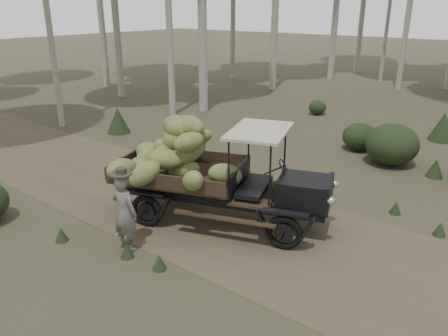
{
  "coord_description": "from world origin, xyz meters",
  "views": [
    {
      "loc": [
        3.06,
        -6.9,
        4.51
      ],
      "look_at": [
        -2.26,
        -0.04,
        1.25
      ],
      "focal_mm": 35.0,
      "sensor_mm": 36.0,
      "label": 1
    }
  ],
  "objects": [
    {
      "name": "ground",
      "position": [
        0.0,
        0.0,
        0.0
      ],
      "size": [
        120.0,
        120.0,
        0.0
      ],
      "primitive_type": "plane",
      "color": "#473D2B",
      "rests_on": "ground"
    },
    {
      "name": "dirt_track",
      "position": [
        0.0,
        0.0,
        0.0
      ],
      "size": [
        70.0,
        4.0,
        0.01
      ],
      "primitive_type": "cube",
      "color": "brown",
      "rests_on": "ground"
    },
    {
      "name": "banana_truck",
      "position": [
        -2.87,
        -0.3,
        1.4
      ],
      "size": [
        4.92,
        3.19,
        2.4
      ],
      "rotation": [
        0.0,
        0.0,
        0.33
      ],
      "color": "black",
      "rests_on": "ground"
    },
    {
      "name": "farmer",
      "position": [
        -3.03,
        -2.14,
        0.8
      ],
      "size": [
        0.59,
        0.44,
        1.69
      ],
      "rotation": [
        0.0,
        0.0,
        3.21
      ],
      "color": "#5F5D57",
      "rests_on": "ground"
    }
  ]
}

